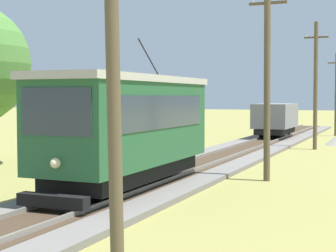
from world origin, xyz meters
TOP-DOWN VIEW (x-y plane):
  - red_tram at (0.00, 19.76)m, footprint 2.60×8.54m
  - freight_car at (0.00, 43.05)m, footprint 2.40×5.20m
  - utility_pole_near_tram at (3.60, 12.20)m, footprint 1.40×0.53m
  - utility_pole_mid at (3.60, 24.00)m, footprint 1.40×0.44m
  - utility_pole_far at (3.60, 37.01)m, footprint 1.40×0.39m
  - utility_pole_distant at (3.60, 49.11)m, footprint 1.40×0.35m

SIDE VIEW (x-z plane):
  - freight_car at x=0.00m, z-range 0.40..2.71m
  - red_tram at x=0.00m, z-range -0.20..4.59m
  - utility_pole_distant at x=3.60m, z-range 0.10..6.71m
  - utility_pole_mid at x=3.60m, z-range 0.10..7.56m
  - utility_pole_far at x=3.60m, z-range 0.10..7.63m
  - utility_pole_near_tram at x=3.60m, z-range 0.10..7.97m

